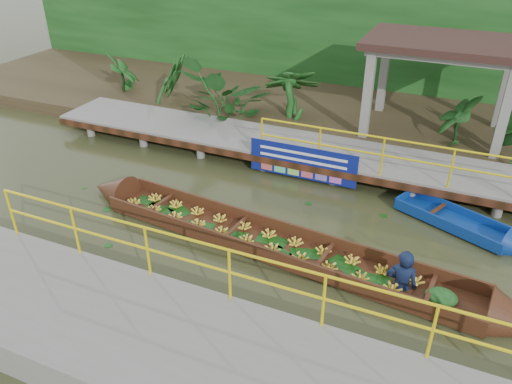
% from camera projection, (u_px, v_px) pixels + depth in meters
% --- Properties ---
extents(ground, '(80.00, 80.00, 0.00)m').
position_uv_depth(ground, '(258.00, 227.00, 11.44)').
color(ground, '#33361B').
rests_on(ground, ground).
extents(land_strip, '(30.00, 8.00, 0.45)m').
position_uv_depth(land_strip, '(344.00, 111.00, 17.29)').
color(land_strip, '#322619').
rests_on(land_strip, ground).
extents(far_dock, '(16.00, 2.06, 1.66)m').
position_uv_depth(far_dock, '(307.00, 150.00, 13.92)').
color(far_dock, slate).
rests_on(far_dock, ground).
extents(near_dock, '(18.00, 2.40, 1.73)m').
position_uv_depth(near_dock, '(210.00, 366.00, 7.61)').
color(near_dock, slate).
rests_on(near_dock, ground).
extents(pavilion, '(4.40, 3.00, 3.00)m').
position_uv_depth(pavilion, '(445.00, 53.00, 14.01)').
color(pavilion, slate).
rests_on(pavilion, ground).
extents(foliage_backdrop, '(30.00, 0.80, 4.00)m').
position_uv_depth(foliage_backdrop, '(365.00, 43.00, 18.40)').
color(foliage_backdrop, '#143C13').
rests_on(foliage_backdrop, ground).
extents(vendor_boat, '(10.51, 2.06, 2.12)m').
position_uv_depth(vendor_boat, '(289.00, 246.00, 10.44)').
color(vendor_boat, '#3C1E10').
rests_on(vendor_boat, ground).
extents(moored_blue_boat, '(3.11, 1.93, 0.73)m').
position_uv_depth(moored_blue_boat, '(484.00, 234.00, 10.97)').
color(moored_blue_boat, navy).
rests_on(moored_blue_boat, ground).
extents(blue_banner, '(2.93, 0.04, 0.92)m').
position_uv_depth(blue_banner, '(302.00, 163.00, 13.07)').
color(blue_banner, navy).
rests_on(blue_banner, ground).
extents(tropical_plants, '(14.18, 1.18, 1.48)m').
position_uv_depth(tropical_plants, '(280.00, 98.00, 15.60)').
color(tropical_plants, '#143C13').
rests_on(tropical_plants, ground).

